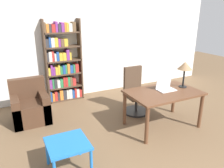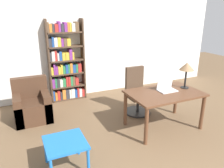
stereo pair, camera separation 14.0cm
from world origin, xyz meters
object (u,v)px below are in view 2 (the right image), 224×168
office_chair (137,94)px  side_table_blue (65,145)px  bookshelf (65,64)px  desk (164,97)px  laptop (167,88)px  table_lamp (187,67)px  armchair (32,106)px

office_chair → side_table_blue: (-1.94, -1.27, -0.04)m
side_table_blue → bookshelf: 2.83m
side_table_blue → desk: bearing=12.0°
desk → side_table_blue: size_ratio=2.39×
desk → side_table_blue: (-2.07, -0.44, -0.25)m
desk → bookshelf: size_ratio=0.68×
bookshelf → laptop: bearing=-55.5°
side_table_blue → laptop: bearing=13.1°
laptop → office_chair: office_chair is taller
desk → table_lamp: size_ratio=2.66×
office_chair → side_table_blue: size_ratio=1.79×
table_lamp → side_table_blue: bearing=-169.6°
table_lamp → bookshelf: size_ratio=0.26×
table_lamp → office_chair: size_ratio=0.50×
table_lamp → side_table_blue: table_lamp is taller
side_table_blue → table_lamp: bearing=10.4°
side_table_blue → bookshelf: bookshelf is taller
side_table_blue → bookshelf: bearing=76.7°
office_chair → armchair: 2.31m
office_chair → bookshelf: (-1.29, 1.44, 0.51)m
laptop → side_table_blue: bearing=-166.9°
bookshelf → armchair: bearing=-137.8°
desk → laptop: laptop is taller
armchair → bookshelf: (0.94, 0.85, 0.64)m
desk → bookshelf: 2.69m
bookshelf → side_table_blue: bearing=-103.3°
laptop → bookshelf: 2.68m
laptop → table_lamp: 0.58m
desk → armchair: (-2.37, 1.41, -0.35)m
table_lamp → bookshelf: bearing=131.3°
desk → side_table_blue: 2.13m
desk → armchair: bearing=149.1°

